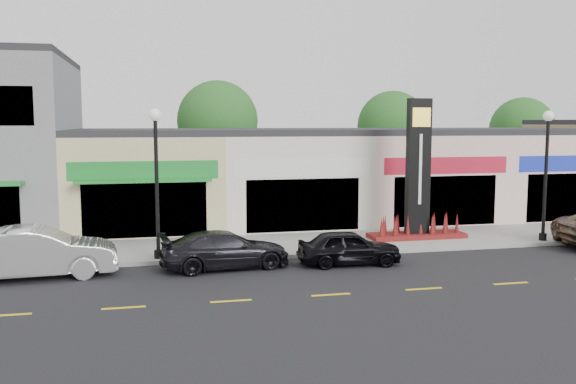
# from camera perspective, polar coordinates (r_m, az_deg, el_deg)

# --- Properties ---
(ground) EXTENTS (120.00, 120.00, 0.00)m
(ground) POSITION_cam_1_polar(r_m,az_deg,el_deg) (22.23, 9.30, -6.91)
(ground) COLOR black
(ground) RESTS_ON ground
(sidewalk) EXTENTS (52.00, 4.30, 0.15)m
(sidewalk) POSITION_cam_1_polar(r_m,az_deg,el_deg) (26.21, 5.78, -4.64)
(sidewalk) COLOR gray
(sidewalk) RESTS_ON ground
(curb) EXTENTS (52.00, 0.20, 0.15)m
(curb) POSITION_cam_1_polar(r_m,az_deg,el_deg) (24.12, 7.46, -5.63)
(curb) COLOR gray
(curb) RESTS_ON ground
(shop_beige) EXTENTS (7.00, 10.85, 4.80)m
(shop_beige) POSITION_cam_1_polar(r_m,az_deg,el_deg) (31.64, -13.16, 1.40)
(shop_beige) COLOR tan
(shop_beige) RESTS_ON ground
(shop_cream) EXTENTS (7.00, 10.01, 4.80)m
(shop_cream) POSITION_cam_1_polar(r_m,az_deg,el_deg) (32.33, -0.65, 1.67)
(shop_cream) COLOR beige
(shop_cream) RESTS_ON ground
(shop_pink_w) EXTENTS (7.00, 10.01, 4.80)m
(shop_pink_w) POSITION_cam_1_polar(r_m,az_deg,el_deg) (34.44, 10.83, 1.85)
(shop_pink_w) COLOR beige
(shop_pink_w) RESTS_ON ground
(shop_pink_e) EXTENTS (7.00, 10.01, 4.80)m
(shop_pink_e) POSITION_cam_1_polar(r_m,az_deg,el_deg) (37.75, 20.65, 1.95)
(shop_pink_e) COLOR beige
(shop_pink_e) RESTS_ON ground
(tree_rear_west) EXTENTS (5.20, 5.20, 7.83)m
(tree_rear_west) POSITION_cam_1_polar(r_m,az_deg,el_deg) (39.77, -6.60, 6.61)
(tree_rear_west) COLOR #382619
(tree_rear_west) RESTS_ON ground
(tree_rear_mid) EXTENTS (4.80, 4.80, 7.29)m
(tree_rear_mid) POSITION_cam_1_polar(r_m,az_deg,el_deg) (42.70, 9.74, 6.10)
(tree_rear_mid) COLOR #382619
(tree_rear_mid) RESTS_ON ground
(tree_rear_east) EXTENTS (4.60, 4.60, 6.94)m
(tree_rear_east) POSITION_cam_1_polar(r_m,az_deg,el_deg) (47.38, 21.06, 5.48)
(tree_rear_east) COLOR #382619
(tree_rear_east) RESTS_ON ground
(lamp_west_near) EXTENTS (0.44, 0.44, 5.47)m
(lamp_west_near) POSITION_cam_1_polar(r_m,az_deg,el_deg) (22.62, -12.22, 2.18)
(lamp_west_near) COLOR black
(lamp_west_near) RESTS_ON sidewalk
(lamp_east_near) EXTENTS (0.44, 0.44, 5.47)m
(lamp_east_near) POSITION_cam_1_polar(r_m,az_deg,el_deg) (27.75, 23.02, 2.58)
(lamp_east_near) COLOR black
(lamp_east_near) RESTS_ON sidewalk
(pylon_sign) EXTENTS (4.20, 1.30, 6.00)m
(pylon_sign) POSITION_cam_1_polar(r_m,az_deg,el_deg) (26.82, 12.04, 0.26)
(pylon_sign) COLOR #590F13
(pylon_sign) RESTS_ON sidewalk
(car_white_van) EXTENTS (2.22, 5.28, 1.70)m
(car_white_van) POSITION_cam_1_polar(r_m,az_deg,el_deg) (21.90, -22.44, -5.26)
(car_white_van) COLOR silver
(car_white_van) RESTS_ON ground
(car_dark_sedan) EXTENTS (2.35, 4.74, 1.33)m
(car_dark_sedan) POSITION_cam_1_polar(r_m,az_deg,el_deg) (21.71, -5.91, -5.39)
(car_dark_sedan) COLOR black
(car_dark_sedan) RESTS_ON ground
(car_black_sedan) EXTENTS (1.72, 3.81, 1.27)m
(car_black_sedan) POSITION_cam_1_polar(r_m,az_deg,el_deg) (22.24, 5.72, -5.18)
(car_black_sedan) COLOR black
(car_black_sedan) RESTS_ON ground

